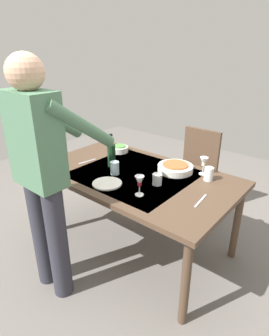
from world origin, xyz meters
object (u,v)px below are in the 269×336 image
Objects in this scene: person_server at (42,171)px; side_bowl_salad at (119,149)px; water_cup_near_right at (157,179)px; wine_glass_left at (139,182)px; water_cup_far_left at (115,168)px; dinner_plate_near at (107,183)px; serving_bowl_pasta at (175,168)px; wine_bottle at (111,154)px; chair_near at (195,167)px; dining_table at (134,180)px; wine_glass_right at (204,163)px; water_cup_near_left at (209,174)px.

person_server is 1.12m from side_bowl_salad.
wine_glass_left is at bearing 90.28° from water_cup_near_right.
water_cup_far_left is at bearing 10.05° from water_cup_near_right.
dinner_plate_near is at bearing 39.20° from water_cup_near_right.
serving_bowl_pasta is at bearing -111.24° from person_server.
serving_bowl_pasta is at bearing -116.55° from dinner_plate_near.
wine_bottle reaches higher than water_cup_far_left.
wine_glass_left is at bearing -130.68° from person_server.
side_bowl_salad is at bearing 44.78° from chair_near.
water_cup_near_right is 0.81× the size of water_cup_far_left.
water_cup_far_left is at bearing -21.38° from wine_glass_left.
dining_table is 0.20m from water_cup_far_left.
dining_table is 0.30m from dinner_plate_near.
wine_bottle is 0.79m from wine_glass_right.
dining_table is at bearing 38.41° from wine_glass_right.
wine_bottle reaches higher than water_cup_near_right.
water_cup_near_right is 0.30m from serving_bowl_pasta.
wine_glass_right is 1.38× the size of water_cup_far_left.
person_server reaches higher than wine_glass_right.
serving_bowl_pasta reaches higher than dining_table.
dinner_plate_near is at bearing 45.08° from water_cup_near_left.
wine_glass_right is 0.84× the size of side_bowl_salad.
chair_near is at bearing -99.53° from person_server.
person_server is 11.19× the size of wine_glass_left.
dining_table is 5.67× the size of wine_bottle.
chair_near is 8.35× the size of water_cup_far_left.
water_cup_near_right reaches higher than side_bowl_salad.
wine_glass_left is at bearing 153.75° from wine_bottle.
wine_glass_right is 0.50× the size of serving_bowl_pasta.
chair_near is 0.77m from water_cup_near_left.
chair_near reaches higher than wine_glass_left.
wine_glass_left reaches higher than dinner_plate_near.
water_cup_near_right is at bearing 65.46° from wine_glass_right.
wine_bottle is 0.37m from side_bowl_salad.
water_cup_near_left is 0.76m from water_cup_far_left.
dinner_plate_near is (-0.42, 0.59, -0.03)m from side_bowl_salad.
serving_bowl_pasta reaches higher than dinner_plate_near.
wine_glass_left is 0.64m from wine_glass_right.
person_server is (0.27, 1.63, 0.43)m from chair_near.
chair_near is 6.03× the size of wine_glass_right.
chair_near is 6.03× the size of wine_glass_left.
wine_bottle reaches higher than serving_bowl_pasta.
person_server is at bearing 97.94° from wine_bottle.
wine_bottle is 1.96× the size of wine_glass_left.
person_server is at bearing 61.49° from wine_glass_right.
dining_table is 19.06× the size of water_cup_near_right.
water_cup_far_left is (-0.03, -0.64, -0.18)m from person_server.
chair_near is at bearing -82.62° from wine_glass_left.
chair_near is at bearing -113.24° from wine_bottle.
chair_near reaches higher than serving_bowl_pasta.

